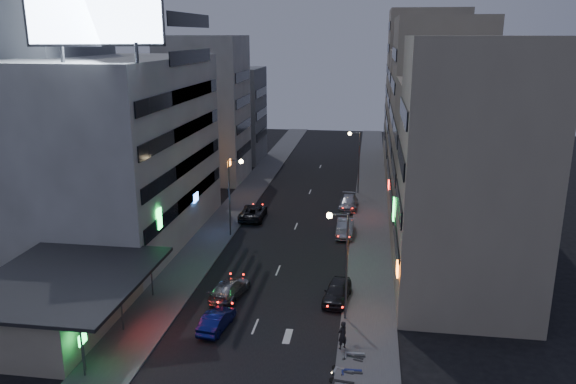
% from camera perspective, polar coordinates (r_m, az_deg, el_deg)
% --- Properties ---
extents(ground, '(180.00, 180.00, 0.00)m').
position_cam_1_polar(ground, '(37.82, -4.64, -16.39)').
color(ground, black).
rests_on(ground, ground).
extents(sidewalk_left, '(4.00, 120.00, 0.12)m').
position_cam_1_polar(sidewalk_left, '(66.21, -5.60, -1.97)').
color(sidewalk_left, '#4C4C4F').
rests_on(sidewalk_left, ground).
extents(sidewalk_right, '(4.00, 120.00, 0.12)m').
position_cam_1_polar(sidewalk_right, '(64.35, 8.38, -2.59)').
color(sidewalk_right, '#4C4C4F').
rests_on(sidewalk_right, ground).
extents(food_court, '(11.00, 13.00, 3.88)m').
position_cam_1_polar(food_court, '(43.45, -22.54, -10.18)').
color(food_court, tan).
rests_on(food_court, ground).
extents(white_building, '(14.00, 24.00, 18.00)m').
position_cam_1_polar(white_building, '(57.83, -16.95, 3.98)').
color(white_building, silver).
rests_on(white_building, ground).
extents(grey_tower, '(10.00, 14.00, 34.00)m').
position_cam_1_polar(grey_tower, '(63.80, -23.87, 11.64)').
color(grey_tower, gray).
rests_on(grey_tower, ground).
extents(shophouse_near, '(10.00, 11.00, 20.00)m').
position_cam_1_polar(shophouse_near, '(43.50, 18.01, 1.54)').
color(shophouse_near, tan).
rests_on(shophouse_near, ground).
extents(shophouse_mid, '(11.00, 12.00, 16.00)m').
position_cam_1_polar(shophouse_mid, '(55.08, 16.49, 2.39)').
color(shophouse_mid, tan).
rests_on(shophouse_mid, ground).
extents(shophouse_far, '(10.00, 14.00, 22.00)m').
position_cam_1_polar(shophouse_far, '(67.19, 14.81, 7.42)').
color(shophouse_far, tan).
rests_on(shophouse_far, ground).
extents(far_left_a, '(11.00, 10.00, 20.00)m').
position_cam_1_polar(far_left_a, '(80.22, -8.46, 8.31)').
color(far_left_a, silver).
rests_on(far_left_a, ground).
extents(far_left_b, '(12.00, 10.00, 15.00)m').
position_cam_1_polar(far_left_b, '(93.08, -6.39, 7.83)').
color(far_left_b, gray).
rests_on(far_left_b, ground).
extents(far_right_a, '(11.00, 12.00, 18.00)m').
position_cam_1_polar(far_right_a, '(82.29, 13.99, 7.50)').
color(far_right_a, tan).
rests_on(far_right_a, ground).
extents(far_right_b, '(12.00, 12.00, 24.00)m').
position_cam_1_polar(far_right_b, '(95.87, 13.66, 10.43)').
color(far_right_b, tan).
rests_on(far_right_b, ground).
extents(billboard, '(9.52, 3.75, 6.20)m').
position_cam_1_polar(billboard, '(46.02, -18.98, 16.88)').
color(billboard, '#595B60').
rests_on(billboard, white_building).
extents(street_lamp_right_near, '(1.60, 0.44, 8.02)m').
position_cam_1_polar(street_lamp_right_near, '(39.99, 5.46, -5.94)').
color(street_lamp_right_near, '#595B60').
rests_on(street_lamp_right_near, sidewalk_right).
extents(street_lamp_left, '(1.60, 0.44, 8.02)m').
position_cam_1_polar(street_lamp_left, '(56.78, -5.61, 0.61)').
color(street_lamp_left, '#595B60').
rests_on(street_lamp_left, sidewalk_left).
extents(street_lamp_right_far, '(1.60, 0.44, 8.02)m').
position_cam_1_polar(street_lamp_right_far, '(72.68, 6.94, 3.91)').
color(street_lamp_right_far, '#595B60').
rests_on(street_lamp_right_far, sidewalk_right).
extents(parked_car_right_near, '(2.35, 4.73, 1.55)m').
position_cam_1_polar(parked_car_right_near, '(44.52, 5.02, -10.04)').
color(parked_car_right_near, '#232428').
rests_on(parked_car_right_near, ground).
extents(parked_car_right_mid, '(1.69, 4.82, 1.59)m').
position_cam_1_polar(parked_car_right_mid, '(58.42, 5.82, -3.65)').
color(parked_car_right_mid, '#A4A8AC').
rests_on(parked_car_right_mid, ground).
extents(parked_car_left, '(2.79, 5.76, 1.58)m').
position_cam_1_polar(parked_car_left, '(63.46, -3.56, -2.02)').
color(parked_car_left, '#222327').
rests_on(parked_car_left, ground).
extents(parked_car_right_far, '(2.14, 5.14, 1.48)m').
position_cam_1_polar(parked_car_right_far, '(67.34, 6.17, -1.08)').
color(parked_car_right_far, '#A4A7AD').
rests_on(parked_car_right_far, ground).
extents(road_car_blue, '(1.94, 4.24, 1.35)m').
position_cam_1_polar(road_car_blue, '(40.82, -7.27, -12.80)').
color(road_car_blue, navy).
rests_on(road_car_blue, ground).
extents(road_car_silver, '(2.81, 5.14, 1.41)m').
position_cam_1_polar(road_car_silver, '(45.25, -5.94, -9.72)').
color(road_car_silver, gray).
rests_on(road_car_silver, ground).
extents(person, '(0.83, 0.83, 1.95)m').
position_cam_1_polar(person, '(38.07, 5.54, -14.27)').
color(person, black).
rests_on(person, sidewalk_right).
extents(scooter_black_a, '(0.86, 1.99, 1.18)m').
position_cam_1_polar(scooter_black_a, '(35.12, 6.86, -17.85)').
color(scooter_black_a, black).
rests_on(scooter_black_a, sidewalk_right).
extents(scooter_silver_a, '(1.00, 1.91, 1.11)m').
position_cam_1_polar(scooter_silver_a, '(36.18, 6.84, -16.82)').
color(scooter_silver_a, gray).
rests_on(scooter_silver_a, sidewalk_right).
extents(scooter_blue, '(0.69, 1.90, 1.15)m').
position_cam_1_polar(scooter_blue, '(36.29, 7.59, -16.70)').
color(scooter_blue, navy).
rests_on(scooter_blue, sidewalk_right).
extents(scooter_black_b, '(1.07, 1.87, 1.09)m').
position_cam_1_polar(scooter_black_b, '(37.40, 7.80, -15.71)').
color(scooter_black_b, black).
rests_on(scooter_black_b, sidewalk_right).
extents(scooter_silver_b, '(0.76, 2.02, 1.22)m').
position_cam_1_polar(scooter_silver_b, '(37.92, 7.84, -15.11)').
color(scooter_silver_b, '#A6A9AE').
rests_on(scooter_silver_b, sidewalk_right).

